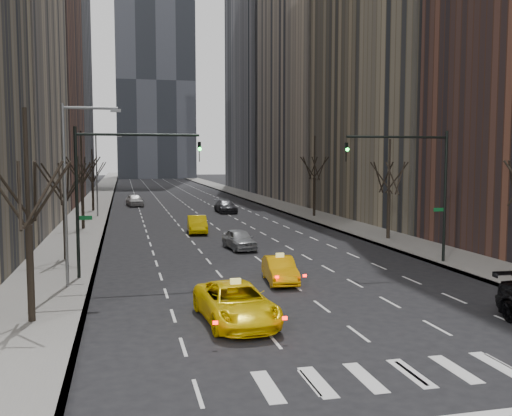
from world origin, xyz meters
TOP-DOWN VIEW (x-y plane):
  - ground at (0.00, 0.00)m, footprint 400.00×400.00m
  - sidewalk_left at (-12.25, 70.00)m, footprint 4.50×320.00m
  - sidewalk_right at (12.25, 70.00)m, footprint 4.50×320.00m
  - bld_left_far at (-21.50, 66.00)m, footprint 14.00×28.00m
  - bld_left_deep at (-21.50, 96.00)m, footprint 14.00×30.00m
  - bld_right_far at (21.50, 64.00)m, footprint 14.00×28.00m
  - bld_right_deep at (21.50, 95.00)m, footprint 14.00×30.00m
  - tree_lw_a at (-12.00, 4.00)m, footprint 3.36×3.50m
  - tree_lw_b at (-12.00, 18.00)m, footprint 3.36×3.50m
  - tree_lw_c at (-12.00, 34.00)m, footprint 3.36×3.50m
  - tree_lw_d at (-12.00, 52.00)m, footprint 3.36×3.50m
  - tree_rw_b at (12.00, 22.00)m, footprint 3.36×3.50m
  - tree_rw_c at (12.00, 40.00)m, footprint 3.36×3.50m
  - traffic_mast_left at (-9.11, 12.00)m, footprint 6.69×0.39m
  - traffic_mast_right at (9.11, 12.00)m, footprint 6.69×0.39m
  - streetlight_near at (-10.84, 10.00)m, footprint 2.83×0.22m
  - streetlight_far at (-10.84, 45.00)m, footprint 2.83×0.22m
  - taxi_suv at (-4.15, 2.49)m, footprint 2.94×5.74m
  - taxi_sedan at (-0.49, 9.12)m, footprint 1.78×4.16m
  - silver_sedan_ahead at (-0.41, 20.27)m, footprint 2.11×4.35m
  - far_taxi at (-2.23, 29.69)m, footprint 1.89×4.65m
  - far_suv_grey at (3.39, 47.13)m, footprint 2.29×5.22m
  - far_car_white at (-6.97, 58.74)m, footprint 2.54×5.04m

SIDE VIEW (x-z plane):
  - ground at x=0.00m, z-range 0.00..0.00m
  - sidewalk_left at x=-12.25m, z-range 0.00..0.15m
  - sidewalk_right at x=12.25m, z-range 0.00..0.15m
  - taxi_sedan at x=-0.49m, z-range 0.00..1.33m
  - silver_sedan_ahead at x=-0.41m, z-range 0.00..1.43m
  - far_suv_grey at x=3.39m, z-range 0.00..1.49m
  - far_taxi at x=-2.23m, z-range 0.00..1.50m
  - taxi_suv at x=-4.15m, z-range 0.00..1.55m
  - far_car_white at x=-6.97m, z-range 0.00..1.65m
  - tree_lw_d at x=-12.00m, z-range -0.12..7.24m
  - tree_lw_b at x=-12.00m, z-range -0.19..7.63m
  - tree_rw_b at x=12.00m, z-range -0.19..7.63m
  - tree_lw_a at x=-12.00m, z-range -0.26..8.02m
  - tree_lw_c at x=-12.00m, z-range -0.33..8.41m
  - tree_rw_c at x=12.00m, z-range -0.33..8.41m
  - traffic_mast_left at x=-9.11m, z-range 1.49..9.49m
  - traffic_mast_right at x=9.11m, z-range 1.49..9.49m
  - streetlight_near at x=-10.84m, z-range 1.12..10.12m
  - streetlight_far at x=-10.84m, z-range 1.12..10.12m
  - bld_left_far at x=-21.50m, z-range 0.00..44.00m
  - bld_right_far at x=21.50m, z-range 0.00..50.00m
  - bld_right_deep at x=21.50m, z-range 0.00..58.00m
  - bld_left_deep at x=-21.50m, z-range 0.00..60.00m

